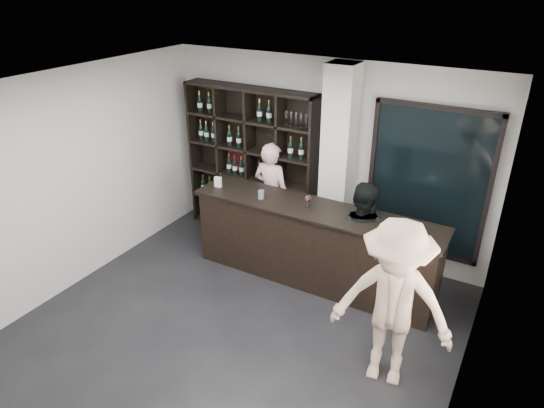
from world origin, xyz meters
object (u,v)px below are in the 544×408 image
Objects in this scene: wine_shelf at (251,163)px; tasting_counter at (313,245)px; taster_pink at (271,194)px; customer at (393,305)px; taster_black at (360,238)px.

tasting_counter is (1.50, -0.82, -0.63)m from wine_shelf.
taster_pink is 0.88× the size of customer.
taster_pink is (0.47, -0.17, -0.36)m from wine_shelf.
wine_shelf reaches higher than taster_black.
tasting_counter is at bearing 16.17° from taster_black.
taster_pink is at bearing -14.31° from taster_black.
taster_pink is at bearing -19.49° from wine_shelf.
tasting_counter is at bearing 151.69° from taster_pink.
customer is at bearing 124.38° from taster_black.
customer is at bearing -40.79° from tasting_counter.
wine_shelf is at bearing -14.79° from taster_black.
wine_shelf is 1.82m from tasting_counter.
tasting_counter is 0.65m from taster_black.
wine_shelf is 1.53× the size of taster_black.
taster_black is (2.10, -0.67, -0.41)m from wine_shelf.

